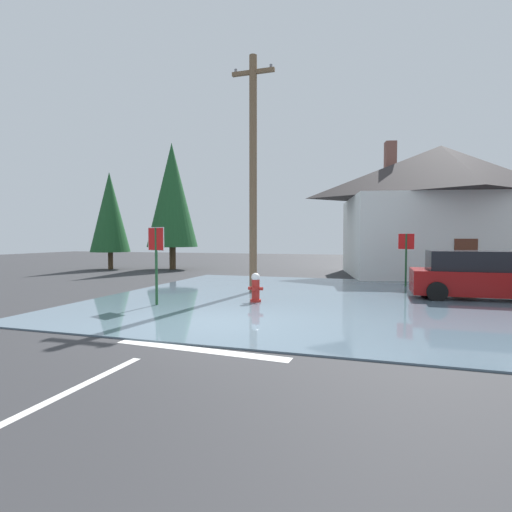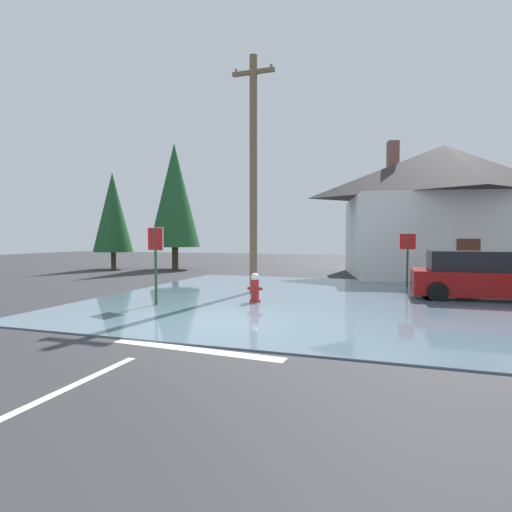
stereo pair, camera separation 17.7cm
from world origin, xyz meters
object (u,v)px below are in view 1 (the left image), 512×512
(fire_hydrant, at_px, (256,288))
(pine_tree_mid_left, at_px, (110,212))
(pine_tree_tall_left, at_px, (172,195))
(utility_pole, at_px, (253,171))
(stop_sign_far, at_px, (406,249))
(stop_sign_near, at_px, (156,250))
(parked_car, at_px, (479,276))
(house, at_px, (440,209))

(fire_hydrant, relative_size, pine_tree_mid_left, 0.15)
(fire_hydrant, bearing_deg, pine_tree_tall_left, 129.45)
(utility_pole, xyz_separation_m, stop_sign_far, (5.50, 3.40, -2.93))
(pine_tree_tall_left, bearing_deg, stop_sign_near, -62.63)
(parked_car, bearing_deg, fire_hydrant, -156.77)
(parked_car, relative_size, pine_tree_tall_left, 0.54)
(utility_pole, relative_size, pine_tree_mid_left, 1.38)
(utility_pole, relative_size, pine_tree_tall_left, 1.07)
(stop_sign_near, height_order, parked_car, stop_sign_near)
(house, bearing_deg, stop_sign_far, -108.51)
(parked_car, bearing_deg, pine_tree_tall_left, 152.89)
(stop_sign_near, xyz_separation_m, pine_tree_tall_left, (-6.50, 12.55, 3.10))
(pine_tree_tall_left, distance_m, pine_tree_mid_left, 4.19)
(fire_hydrant, relative_size, utility_pole, 0.11)
(stop_sign_near, bearing_deg, parked_car, 24.73)
(stop_sign_near, relative_size, pine_tree_mid_left, 0.38)
(stop_sign_far, relative_size, house, 0.20)
(stop_sign_near, bearing_deg, utility_pole, 62.74)
(stop_sign_near, bearing_deg, fire_hydrant, 28.43)
(fire_hydrant, relative_size, house, 0.08)
(stop_sign_far, relative_size, parked_car, 0.51)
(stop_sign_near, xyz_separation_m, fire_hydrant, (2.65, 1.43, -1.21))
(pine_tree_tall_left, height_order, pine_tree_mid_left, pine_tree_tall_left)
(fire_hydrant, distance_m, house, 13.64)
(stop_sign_near, bearing_deg, pine_tree_tall_left, 117.37)
(house, bearing_deg, fire_hydrant, -120.23)
(utility_pole, xyz_separation_m, pine_tree_mid_left, (-12.23, 7.77, -0.81))
(parked_car, bearing_deg, house, 91.03)
(fire_hydrant, bearing_deg, parked_car, 23.23)
(utility_pole, distance_m, pine_tree_mid_left, 14.51)
(stop_sign_far, xyz_separation_m, parked_car, (2.12, -2.65, -0.80))
(pine_tree_mid_left, bearing_deg, stop_sign_near, -47.69)
(stop_sign_far, bearing_deg, stop_sign_near, -136.37)
(pine_tree_tall_left, bearing_deg, pine_tree_mid_left, -163.32)
(stop_sign_near, distance_m, pine_tree_mid_left, 15.53)
(stop_sign_near, distance_m, parked_car, 10.48)
(stop_sign_near, xyz_separation_m, pine_tree_mid_left, (-10.37, 11.39, 2.01))
(utility_pole, distance_m, house, 11.95)
(stop_sign_near, bearing_deg, pine_tree_mid_left, 132.31)
(parked_car, bearing_deg, pine_tree_mid_left, 160.53)
(stop_sign_far, relative_size, pine_tree_tall_left, 0.27)
(pine_tree_mid_left, bearing_deg, stop_sign_far, -13.85)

